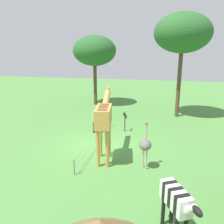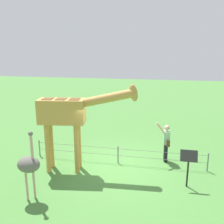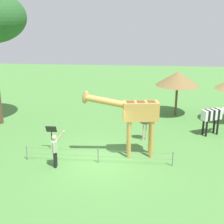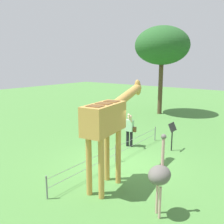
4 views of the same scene
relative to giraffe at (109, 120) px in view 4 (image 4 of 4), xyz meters
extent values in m
plane|color=#4C843D|center=(1.66, 0.69, -2.23)|extent=(60.00, 60.00, 0.00)
cylinder|color=#C69347|center=(0.22, 0.25, -1.27)|extent=(0.18, 0.18, 1.91)
cylinder|color=#C69347|center=(0.28, -0.18, -1.27)|extent=(0.18, 0.18, 1.91)
cylinder|color=#C69347|center=(-0.87, 0.10, -1.27)|extent=(0.18, 0.18, 1.91)
cylinder|color=#C69347|center=(-0.80, -0.34, -1.27)|extent=(0.18, 0.18, 1.91)
cube|color=#C69347|center=(-0.29, -0.04, 0.13)|extent=(1.78, 0.94, 0.90)
cube|color=brown|center=(0.20, 0.03, 0.59)|extent=(0.42, 0.49, 0.02)
cube|color=brown|center=(-0.29, -0.04, 0.59)|extent=(0.42, 0.49, 0.02)
cube|color=brown|center=(-0.79, -0.11, 0.59)|extent=(0.42, 0.49, 0.02)
cylinder|color=#C69347|center=(1.30, 0.19, 0.62)|extent=(2.13, 0.62, 0.75)
ellipsoid|color=#C69347|center=(2.31, 0.34, 0.84)|extent=(0.44, 0.32, 0.68)
cylinder|color=brown|center=(2.31, 0.40, 1.02)|extent=(0.05, 0.05, 0.14)
cylinder|color=brown|center=(2.31, 0.28, 1.02)|extent=(0.05, 0.05, 0.14)
cylinder|color=black|center=(3.59, 1.41, -1.84)|extent=(0.14, 0.14, 0.78)
cylinder|color=black|center=(3.57, 1.61, -1.84)|extent=(0.14, 0.14, 0.78)
cube|color=#93C699|center=(3.58, 1.51, -1.17)|extent=(0.28, 0.38, 0.55)
sphere|color=#D8AD8C|center=(3.58, 1.51, -0.76)|extent=(0.22, 0.22, 0.22)
cylinder|color=#D8AD8C|center=(3.32, 1.32, -0.73)|extent=(0.41, 0.12, 0.48)
cylinder|color=#D8AD8C|center=(3.55, 1.73, -1.18)|extent=(0.08, 0.08, 0.50)
cube|color=brown|center=(3.65, 1.29, -1.35)|extent=(0.14, 0.21, 0.24)
cylinder|color=#CC9E93|center=(-0.48, -2.02, -1.78)|extent=(0.07, 0.07, 0.90)
cylinder|color=#CC9E93|center=(-0.64, -2.18, -1.78)|extent=(0.07, 0.07, 0.90)
ellipsoid|color=#66605B|center=(-0.56, -2.10, -1.05)|extent=(0.70, 0.56, 0.49)
cylinder|color=#CC9E93|center=(-0.41, -2.10, -0.50)|extent=(0.08, 0.08, 0.80)
sphere|color=#66605B|center=(-0.41, -2.10, -0.05)|extent=(0.14, 0.14, 0.14)
cylinder|color=brown|center=(11.51, 3.79, -0.20)|extent=(0.34, 0.34, 4.05)
ellipsoid|color=#285B28|center=(11.51, 3.79, 3.07)|extent=(4.14, 4.14, 2.90)
cylinder|color=black|center=(4.28, -0.38, -1.75)|extent=(0.06, 0.06, 0.95)
cube|color=#2D2D2D|center=(4.28, -0.38, -1.10)|extent=(0.56, 0.21, 0.38)
cylinder|color=slate|center=(-1.84, 0.93, -1.85)|extent=(0.05, 0.05, 0.75)
cylinder|color=slate|center=(1.66, 0.93, -1.85)|extent=(0.05, 0.05, 0.75)
cylinder|color=slate|center=(5.16, 0.93, -1.85)|extent=(0.05, 0.05, 0.75)
cube|color=slate|center=(1.66, 0.93, -1.59)|extent=(7.00, 0.01, 0.01)
cube|color=slate|center=(1.66, 0.93, -1.89)|extent=(7.00, 0.01, 0.01)
camera|label=1|loc=(-10.59, -2.69, 3.26)|focal=37.19mm
camera|label=2|loc=(3.28, -8.31, 2.33)|focal=39.53mm
camera|label=3|loc=(-0.23, 13.78, 4.44)|focal=48.22mm
camera|label=4|loc=(-5.94, -4.62, 1.82)|focal=38.79mm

